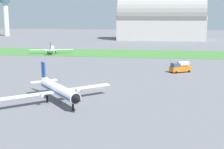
{
  "coord_description": "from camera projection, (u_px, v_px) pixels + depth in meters",
  "views": [
    {
      "loc": [
        13.64,
        -69.94,
        16.97
      ],
      "look_at": [
        3.64,
        1.0,
        3.0
      ],
      "focal_mm": 48.79,
      "sensor_mm": 36.0,
      "label": 1
    }
  ],
  "objects": [
    {
      "name": "ground_plane",
      "position": [
        96.0,
        87.0,
        73.09
      ],
      "size": [
        600.0,
        600.0,
        0.0
      ],
      "primitive_type": "plane",
      "color": "slate"
    },
    {
      "name": "grass_taxiway_strip",
      "position": [
        124.0,
        53.0,
        137.76
      ],
      "size": [
        360.0,
        28.0,
        0.08
      ],
      "primitive_type": "cube",
      "color": "#3D7533",
      "rests_on": "ground_plane"
    },
    {
      "name": "airplane_taxiing_turboprop",
      "position": [
        52.0,
        49.0,
        136.45
      ],
      "size": [
        19.09,
        16.48,
        5.85
      ],
      "rotation": [
        0.0,
        0.0,
        1.85
      ],
      "color": "white",
      "rests_on": "ground_plane"
    },
    {
      "name": "airplane_foreground_turboprop",
      "position": [
        58.0,
        89.0,
        60.18
      ],
      "size": [
        18.73,
        16.81,
        6.99
      ],
      "rotation": [
        0.0,
        0.0,
        5.42
      ],
      "color": "white",
      "rests_on": "ground_plane"
    },
    {
      "name": "fuel_truck_by_runway",
      "position": [
        180.0,
        67.0,
        91.82
      ],
      "size": [
        6.84,
        5.31,
        3.29
      ],
      "rotation": [
        0.0,
        0.0,
        3.66
      ],
      "color": "orange",
      "rests_on": "ground_plane"
    },
    {
      "name": "hangar_distant",
      "position": [
        161.0,
        18.0,
        211.76
      ],
      "size": [
        59.42,
        25.94,
        31.9
      ],
      "color": "#BCB7B2",
      "rests_on": "ground_plane"
    },
    {
      "name": "control_tower",
      "position": [
        6.0,
        13.0,
        250.46
      ],
      "size": [
        8.0,
        8.0,
        31.12
      ],
      "color": "silver",
      "rests_on": "ground_plane"
    }
  ]
}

